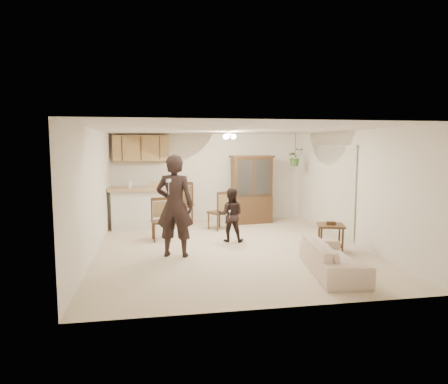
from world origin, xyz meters
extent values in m
plane|color=#C6B696|center=(0.00, 0.00, 0.00)|extent=(6.50, 6.50, 0.00)
cube|color=silver|center=(0.00, 0.00, 2.50)|extent=(5.50, 6.50, 0.02)
cube|color=silver|center=(0.00, 3.25, 1.25)|extent=(5.50, 0.02, 2.50)
cube|color=silver|center=(0.00, -3.25, 1.25)|extent=(5.50, 0.02, 2.50)
cube|color=silver|center=(-2.75, 0.00, 1.25)|extent=(0.02, 6.50, 2.50)
cube|color=silver|center=(2.75, 0.00, 1.25)|extent=(0.02, 6.50, 2.50)
cube|color=silver|center=(-1.85, 2.35, 0.50)|extent=(1.60, 0.55, 1.00)
cube|color=tan|center=(-1.85, 2.35, 1.05)|extent=(1.75, 0.70, 0.08)
cube|color=olive|center=(-1.90, 3.07, 2.10)|extent=(1.50, 0.34, 0.70)
imported|color=#255722|center=(2.30, 2.40, 1.85)|extent=(0.43, 0.37, 0.48)
cylinder|color=black|center=(2.30, 2.40, 2.17)|extent=(0.01, 0.01, 0.65)
imported|color=#F2E1C7|center=(1.41, -1.99, 0.37)|extent=(1.00, 1.96, 0.73)
imported|color=black|center=(-1.18, -0.46, 0.90)|extent=(0.75, 0.59, 1.80)
imported|color=black|center=(0.13, 0.56, 0.68)|extent=(0.77, 0.67, 1.35)
cube|color=#392214|center=(1.12, 2.61, 0.37)|extent=(1.15, 0.56, 0.74)
cube|color=#392214|center=(1.12, 2.61, 1.29)|extent=(1.15, 0.51, 1.11)
cube|color=silver|center=(1.12, 2.61, 1.29)|extent=(0.96, 0.12, 0.97)
cube|color=#392214|center=(1.12, 2.61, 1.87)|extent=(1.25, 0.59, 0.06)
cube|color=#392214|center=(1.96, -0.70, 0.55)|extent=(0.65, 0.65, 0.04)
cube|color=#392214|center=(1.96, -0.70, 0.16)|extent=(0.55, 0.55, 0.03)
cube|color=#392214|center=(1.96, -0.70, 0.60)|extent=(0.22, 0.17, 0.06)
cube|color=#392214|center=(-1.43, 0.94, 0.43)|extent=(0.47, 0.47, 0.05)
cube|color=#9E7D4F|center=(-1.43, 0.94, 0.69)|extent=(0.32, 0.07, 0.37)
cube|color=#392214|center=(-1.43, 0.94, 0.93)|extent=(0.39, 0.08, 0.07)
cube|color=#392214|center=(-0.81, 2.86, 0.51)|extent=(0.68, 0.68, 0.06)
cube|color=#9E7D4F|center=(-0.81, 2.86, 0.82)|extent=(0.36, 0.21, 0.44)
cube|color=#392214|center=(-0.81, 2.86, 1.11)|extent=(0.44, 0.25, 0.09)
cube|color=#392214|center=(0.06, 1.89, 0.45)|extent=(0.61, 0.61, 0.05)
cube|color=#9E7D4F|center=(0.06, 1.89, 0.72)|extent=(0.30, 0.20, 0.39)
cube|color=#392214|center=(0.06, 1.89, 0.97)|extent=(0.37, 0.24, 0.08)
cube|color=white|center=(-1.31, -0.91, 1.54)|extent=(0.10, 0.18, 0.05)
cube|color=white|center=(0.05, 0.28, 0.74)|extent=(0.06, 0.11, 0.03)
camera|label=1|loc=(-1.57, -8.18, 2.17)|focal=32.00mm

